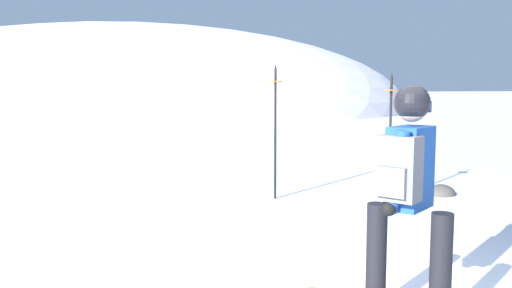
{
  "coord_description": "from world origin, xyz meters",
  "views": [
    {
      "loc": [
        -2.16,
        -3.47,
        1.7
      ],
      "look_at": [
        0.05,
        2.65,
        1.0
      ],
      "focal_mm": 37.55,
      "sensor_mm": 36.0,
      "label": 1
    }
  ],
  "objects_px": {
    "piste_marker_near": "(390,128)",
    "piste_marker_far": "(275,123)",
    "snowboarder_main": "(407,199)",
    "rock_dark": "(441,195)"
  },
  "relations": [
    {
      "from": "rock_dark",
      "to": "piste_marker_far",
      "type": "bearing_deg",
      "value": 166.03
    },
    {
      "from": "snowboarder_main",
      "to": "piste_marker_near",
      "type": "distance_m",
      "value": 4.24
    },
    {
      "from": "snowboarder_main",
      "to": "piste_marker_far",
      "type": "height_order",
      "value": "piste_marker_far"
    },
    {
      "from": "rock_dark",
      "to": "snowboarder_main",
      "type": "bearing_deg",
      "value": -131.71
    },
    {
      "from": "piste_marker_near",
      "to": "snowboarder_main",
      "type": "bearing_deg",
      "value": -122.2
    },
    {
      "from": "snowboarder_main",
      "to": "piste_marker_far",
      "type": "xyz_separation_m",
      "value": [
        0.75,
        4.35,
        0.24
      ]
    },
    {
      "from": "piste_marker_far",
      "to": "rock_dark",
      "type": "height_order",
      "value": "piste_marker_far"
    },
    {
      "from": "piste_marker_near",
      "to": "piste_marker_far",
      "type": "xyz_separation_m",
      "value": [
        -1.51,
        0.77,
        0.07
      ]
    },
    {
      "from": "piste_marker_near",
      "to": "piste_marker_far",
      "type": "height_order",
      "value": "piste_marker_far"
    },
    {
      "from": "piste_marker_near",
      "to": "piste_marker_far",
      "type": "distance_m",
      "value": 1.7
    }
  ]
}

